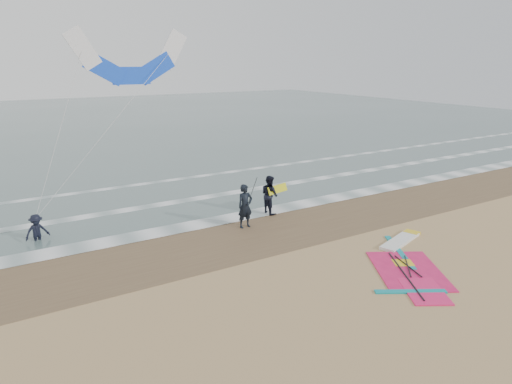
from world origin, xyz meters
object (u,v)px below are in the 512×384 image
person_walking (270,195)px  person_wading (36,224)px  person_standing (245,206)px  windsurf_rig (407,262)px  surf_kite (130,63)px

person_walking → person_wading: person_walking is taller
person_standing → person_wading: (-8.26, 3.06, -0.24)m
windsurf_rig → surf_kite: (-6.42, 12.04, 7.14)m
person_standing → person_wading: person_standing is taller
person_standing → person_walking: person_standing is taller
person_standing → surf_kite: bearing=117.3°
person_standing → person_walking: size_ratio=1.04×
person_standing → person_walking: 2.27m
windsurf_rig → person_standing: 7.29m
windsurf_rig → person_wading: 14.99m
person_standing → person_walking: (1.99, 1.08, -0.04)m
person_walking → person_wading: 10.45m
person_standing → surf_kite: (-3.08, 5.63, 6.18)m
surf_kite → person_wading: bearing=-153.6°
person_wading → surf_kite: (5.18, 2.57, 6.42)m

